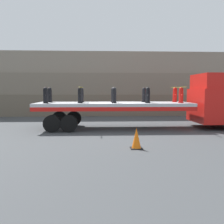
{
  "coord_description": "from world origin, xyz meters",
  "views": [
    {
      "loc": [
        -0.72,
        -13.16,
        2.01
      ],
      "look_at": [
        -0.08,
        0.0,
        0.87
      ],
      "focal_mm": 40.0,
      "sensor_mm": 36.0,
      "label": 1
    }
  ],
  "objects_px": {
    "fire_hydrant_black_near_1": "(80,95)",
    "fire_hydrant_black_far_3": "(144,95)",
    "fire_hydrant_black_far_2": "(113,95)",
    "fire_hydrant_black_near_3": "(148,95)",
    "fire_hydrant_red_near_4": "(181,95)",
    "flatbed_trailer": "(104,108)",
    "truck_cab": "(219,101)",
    "fire_hydrant_black_far_0": "(50,95)",
    "fire_hydrant_red_far_4": "(175,95)",
    "fire_hydrant_black_near_0": "(45,95)",
    "fire_hydrant_black_near_2": "(114,95)",
    "traffic_cone": "(136,139)",
    "fire_hydrant_black_far_1": "(82,95)"
  },
  "relations": [
    {
      "from": "fire_hydrant_black_near_1",
      "to": "fire_hydrant_black_far_3",
      "type": "height_order",
      "value": "same"
    },
    {
      "from": "fire_hydrant_black_far_2",
      "to": "fire_hydrant_black_near_3",
      "type": "bearing_deg",
      "value": -31.93
    },
    {
      "from": "fire_hydrant_black_far_3",
      "to": "fire_hydrant_red_near_4",
      "type": "height_order",
      "value": "same"
    },
    {
      "from": "flatbed_trailer",
      "to": "fire_hydrant_black_far_2",
      "type": "distance_m",
      "value": 1.0
    },
    {
      "from": "truck_cab",
      "to": "fire_hydrant_black_far_0",
      "type": "relative_size",
      "value": 3.58
    },
    {
      "from": "fire_hydrant_black_near_1",
      "to": "fire_hydrant_red_far_4",
      "type": "relative_size",
      "value": 1.0
    },
    {
      "from": "fire_hydrant_black_far_2",
      "to": "fire_hydrant_black_near_0",
      "type": "bearing_deg",
      "value": -162.69
    },
    {
      "from": "fire_hydrant_black_near_2",
      "to": "traffic_cone",
      "type": "bearing_deg",
      "value": -82.64
    },
    {
      "from": "fire_hydrant_black_far_1",
      "to": "fire_hydrant_black_far_2",
      "type": "bearing_deg",
      "value": 0.0
    },
    {
      "from": "fire_hydrant_black_far_1",
      "to": "fire_hydrant_red_far_4",
      "type": "distance_m",
      "value": 5.16
    },
    {
      "from": "fire_hydrant_black_near_2",
      "to": "traffic_cone",
      "type": "xyz_separation_m",
      "value": [
        0.54,
        -4.15,
        -1.41
      ]
    },
    {
      "from": "flatbed_trailer",
      "to": "fire_hydrant_black_near_2",
      "type": "bearing_deg",
      "value": -45.76
    },
    {
      "from": "fire_hydrant_black_near_3",
      "to": "traffic_cone",
      "type": "distance_m",
      "value": 4.54
    },
    {
      "from": "fire_hydrant_black_far_3",
      "to": "fire_hydrant_black_near_2",
      "type": "bearing_deg",
      "value": -148.07
    },
    {
      "from": "truck_cab",
      "to": "fire_hydrant_black_far_0",
      "type": "xyz_separation_m",
      "value": [
        -9.15,
        0.54,
        0.3
      ]
    },
    {
      "from": "fire_hydrant_black_near_1",
      "to": "fire_hydrant_black_far_2",
      "type": "height_order",
      "value": "same"
    },
    {
      "from": "fire_hydrant_black_near_1",
      "to": "fire_hydrant_black_far_3",
      "type": "bearing_deg",
      "value": 17.31
    },
    {
      "from": "truck_cab",
      "to": "fire_hydrant_red_near_4",
      "type": "distance_m",
      "value": 2.34
    },
    {
      "from": "fire_hydrant_black_far_2",
      "to": "fire_hydrant_red_far_4",
      "type": "height_order",
      "value": "same"
    },
    {
      "from": "flatbed_trailer",
      "to": "traffic_cone",
      "type": "relative_size",
      "value": 11.2
    },
    {
      "from": "fire_hydrant_red_near_4",
      "to": "fire_hydrant_red_far_4",
      "type": "distance_m",
      "value": 1.07
    },
    {
      "from": "fire_hydrant_black_near_0",
      "to": "fire_hydrant_black_far_3",
      "type": "xyz_separation_m",
      "value": [
        5.16,
        1.07,
        0.0
      ]
    },
    {
      "from": "fire_hydrant_black_near_0",
      "to": "fire_hydrant_black_far_2",
      "type": "bearing_deg",
      "value": 17.31
    },
    {
      "from": "fire_hydrant_black_near_3",
      "to": "fire_hydrant_black_far_3",
      "type": "height_order",
      "value": "same"
    },
    {
      "from": "fire_hydrant_black_far_0",
      "to": "traffic_cone",
      "type": "relative_size",
      "value": 1.12
    },
    {
      "from": "truck_cab",
      "to": "fire_hydrant_black_near_2",
      "type": "relative_size",
      "value": 3.58
    },
    {
      "from": "fire_hydrant_black_far_0",
      "to": "traffic_cone",
      "type": "bearing_deg",
      "value": -52.72
    },
    {
      "from": "fire_hydrant_black_near_0",
      "to": "fire_hydrant_red_near_4",
      "type": "bearing_deg",
      "value": 0.0
    },
    {
      "from": "fire_hydrant_black_near_0",
      "to": "fire_hydrant_black_far_1",
      "type": "xyz_separation_m",
      "value": [
        1.72,
        1.07,
        0.0
      ]
    },
    {
      "from": "fire_hydrant_black_far_1",
      "to": "traffic_cone",
      "type": "relative_size",
      "value": 1.12
    },
    {
      "from": "fire_hydrant_black_far_3",
      "to": "fire_hydrant_red_near_4",
      "type": "xyz_separation_m",
      "value": [
        1.72,
        -1.07,
        0.0
      ]
    },
    {
      "from": "fire_hydrant_red_near_4",
      "to": "traffic_cone",
      "type": "height_order",
      "value": "fire_hydrant_red_near_4"
    },
    {
      "from": "fire_hydrant_black_near_1",
      "to": "fire_hydrant_black_far_2",
      "type": "distance_m",
      "value": 2.03
    },
    {
      "from": "fire_hydrant_black_far_2",
      "to": "fire_hydrant_red_far_4",
      "type": "distance_m",
      "value": 3.44
    },
    {
      "from": "fire_hydrant_black_near_2",
      "to": "fire_hydrant_red_far_4",
      "type": "bearing_deg",
      "value": 17.31
    },
    {
      "from": "fire_hydrant_black_far_0",
      "to": "fire_hydrant_red_far_4",
      "type": "xyz_separation_m",
      "value": [
        6.89,
        0.0,
        0.0
      ]
    },
    {
      "from": "fire_hydrant_black_far_0",
      "to": "fire_hydrant_black_far_3",
      "type": "distance_m",
      "value": 5.16
    },
    {
      "from": "fire_hydrant_red_far_4",
      "to": "fire_hydrant_black_far_0",
      "type": "bearing_deg",
      "value": 180.0
    },
    {
      "from": "fire_hydrant_black_near_3",
      "to": "traffic_cone",
      "type": "xyz_separation_m",
      "value": [
        -1.18,
        -4.15,
        -1.41
      ]
    },
    {
      "from": "flatbed_trailer",
      "to": "fire_hydrant_black_near_3",
      "type": "height_order",
      "value": "fire_hydrant_black_near_3"
    },
    {
      "from": "fire_hydrant_black_far_0",
      "to": "fire_hydrant_black_near_2",
      "type": "relative_size",
      "value": 1.0
    },
    {
      "from": "truck_cab",
      "to": "traffic_cone",
      "type": "xyz_separation_m",
      "value": [
        -5.17,
        -4.69,
        -1.11
      ]
    },
    {
      "from": "fire_hydrant_black_near_0",
      "to": "fire_hydrant_black_far_1",
      "type": "bearing_deg",
      "value": 31.93
    },
    {
      "from": "fire_hydrant_black_far_0",
      "to": "fire_hydrant_black_near_3",
      "type": "xyz_separation_m",
      "value": [
        5.16,
        -1.07,
        0.0
      ]
    },
    {
      "from": "fire_hydrant_black_near_1",
      "to": "fire_hydrant_black_far_1",
      "type": "relative_size",
      "value": 1.0
    },
    {
      "from": "truck_cab",
      "to": "fire_hydrant_red_far_4",
      "type": "bearing_deg",
      "value": 166.66
    },
    {
      "from": "flatbed_trailer",
      "to": "fire_hydrant_black_near_1",
      "type": "bearing_deg",
      "value": -155.9
    },
    {
      "from": "fire_hydrant_black_near_0",
      "to": "fire_hydrant_black_near_3",
      "type": "distance_m",
      "value": 5.16
    },
    {
      "from": "fire_hydrant_black_far_0",
      "to": "fire_hydrant_black_far_3",
      "type": "relative_size",
      "value": 1.0
    },
    {
      "from": "fire_hydrant_black_near_2",
      "to": "fire_hydrant_black_far_2",
      "type": "distance_m",
      "value": 1.07
    }
  ]
}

